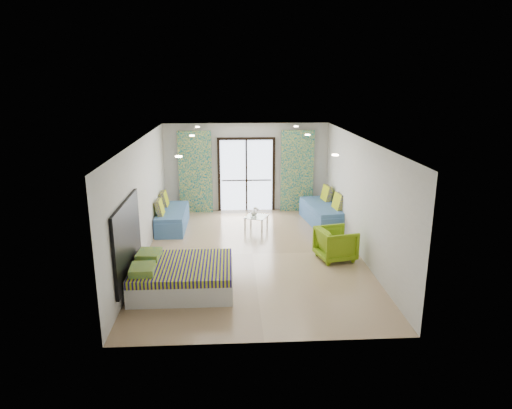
{
  "coord_description": "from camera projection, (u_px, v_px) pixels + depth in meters",
  "views": [
    {
      "loc": [
        -0.49,
        -10.05,
        4.01
      ],
      "look_at": [
        0.1,
        0.21,
        1.15
      ],
      "focal_mm": 32.0,
      "sensor_mm": 36.0,
      "label": 1
    }
  ],
  "objects": [
    {
      "name": "daybed_left",
      "position": [
        172.0,
        218.0,
        12.54
      ],
      "size": [
        0.75,
        1.9,
        0.94
      ],
      "rotation": [
        0.0,
        0.0,
        -0.0
      ],
      "color": "#41699C",
      "rests_on": "floor"
    },
    {
      "name": "curtain_right",
      "position": [
        297.0,
        171.0,
        13.95
      ],
      "size": [
        1.0,
        0.1,
        2.5
      ],
      "primitive_type": "cube",
      "color": "beige",
      "rests_on": "floor"
    },
    {
      "name": "switch_plate",
      "position": [
        139.0,
        220.0,
        9.83
      ],
      "size": [
        0.02,
        0.1,
        0.1
      ],
      "primitive_type": "cube",
      "color": "silver",
      "rests_on": "wall_left"
    },
    {
      "name": "vase",
      "position": [
        254.0,
        213.0,
        12.47
      ],
      "size": [
        0.23,
        0.24,
        0.17
      ],
      "primitive_type": "imported",
      "rotation": [
        0.0,
        0.0,
        0.43
      ],
      "color": "white",
      "rests_on": "coffee_table"
    },
    {
      "name": "wall_right",
      "position": [
        360.0,
        197.0,
        10.54
      ],
      "size": [
        0.01,
        7.5,
        2.7
      ],
      "primitive_type": null,
      "color": "silver",
      "rests_on": "ground"
    },
    {
      "name": "armchair",
      "position": [
        336.0,
        242.0,
        10.35
      ],
      "size": [
        0.9,
        0.93,
        0.81
      ],
      "primitive_type": "imported",
      "rotation": [
        0.0,
        0.0,
        1.8
      ],
      "color": "#79A114",
      "rests_on": "floor"
    },
    {
      "name": "wall_front",
      "position": [
        265.0,
        263.0,
        6.8
      ],
      "size": [
        5.0,
        0.01,
        2.7
      ],
      "primitive_type": null,
      "color": "silver",
      "rests_on": "ground"
    },
    {
      "name": "downlight_a",
      "position": [
        179.0,
        156.0,
        8.05
      ],
      "size": [
        0.12,
        0.12,
        0.02
      ],
      "primitive_type": "cylinder",
      "color": "#FFE0B2",
      "rests_on": "ceiling"
    },
    {
      "name": "balcony_door",
      "position": [
        246.0,
        171.0,
        14.01
      ],
      "size": [
        1.76,
        0.08,
        2.28
      ],
      "color": "black",
      "rests_on": "floor"
    },
    {
      "name": "wall_back",
      "position": [
        246.0,
        167.0,
        14.01
      ],
      "size": [
        5.0,
        0.01,
        2.7
      ],
      "primitive_type": null,
      "color": "silver",
      "rests_on": "ground"
    },
    {
      "name": "downlight_b",
      "position": [
        335.0,
        155.0,
        8.2
      ],
      "size": [
        0.12,
        0.12,
        0.02
      ],
      "primitive_type": "cylinder",
      "color": "#FFE0B2",
      "rests_on": "ceiling"
    },
    {
      "name": "daybed_right",
      "position": [
        323.0,
        213.0,
        12.93
      ],
      "size": [
        1.05,
        2.09,
        0.99
      ],
      "rotation": [
        0.0,
        0.0,
        0.14
      ],
      "color": "#41699C",
      "rests_on": "floor"
    },
    {
      "name": "coffee_table",
      "position": [
        256.0,
        218.0,
        12.44
      ],
      "size": [
        0.72,
        0.72,
        0.64
      ],
      "rotation": [
        0.0,
        0.0,
        -0.38
      ],
      "color": "silver",
      "rests_on": "floor"
    },
    {
      "name": "headboard",
      "position": [
        127.0,
        240.0,
        8.63
      ],
      "size": [
        0.06,
        2.1,
        1.5
      ],
      "primitive_type": "cube",
      "color": "black",
      "rests_on": "floor"
    },
    {
      "name": "curtain_left",
      "position": [
        195.0,
        172.0,
        13.78
      ],
      "size": [
        1.0,
        0.1,
        2.5
      ],
      "primitive_type": "cube",
      "color": "beige",
      "rests_on": "floor"
    },
    {
      "name": "wall_left",
      "position": [
        142.0,
        200.0,
        10.27
      ],
      "size": [
        0.01,
        7.5,
        2.7
      ],
      "primitive_type": null,
      "color": "silver",
      "rests_on": "ground"
    },
    {
      "name": "downlight_f",
      "position": [
        296.0,
        126.0,
        13.01
      ],
      "size": [
        0.12,
        0.12,
        0.02
      ],
      "primitive_type": "cylinder",
      "color": "#FFE0B2",
      "rests_on": "ceiling"
    },
    {
      "name": "ceiling",
      "position": [
        252.0,
        139.0,
        10.04
      ],
      "size": [
        5.0,
        7.5,
        0.01
      ],
      "primitive_type": null,
      "color": "silver",
      "rests_on": "ground"
    },
    {
      "name": "floor",
      "position": [
        252.0,
        254.0,
        10.77
      ],
      "size": [
        5.0,
        7.5,
        0.01
      ],
      "primitive_type": null,
      "color": "#A0815F",
      "rests_on": "ground"
    },
    {
      "name": "downlight_c",
      "position": [
        192.0,
        136.0,
        10.93
      ],
      "size": [
        0.12,
        0.12,
        0.02
      ],
      "primitive_type": "cylinder",
      "color": "#FFE0B2",
      "rests_on": "ceiling"
    },
    {
      "name": "downlight_d",
      "position": [
        308.0,
        135.0,
        11.09
      ],
      "size": [
        0.12,
        0.12,
        0.02
      ],
      "primitive_type": "cylinder",
      "color": "#FFE0B2",
      "rests_on": "ceiling"
    },
    {
      "name": "bed",
      "position": [
        182.0,
        276.0,
        8.89
      ],
      "size": [
        1.93,
        1.58,
        0.67
      ],
      "color": "silver",
      "rests_on": "floor"
    },
    {
      "name": "balcony_rail",
      "position": [
        246.0,
        180.0,
        14.1
      ],
      "size": [
        1.52,
        0.03,
        0.04
      ],
      "primitive_type": "cube",
      "color": "#595451",
      "rests_on": "balcony_door"
    },
    {
      "name": "downlight_e",
      "position": [
        197.0,
        127.0,
        12.86
      ],
      "size": [
        0.12,
        0.12,
        0.02
      ],
      "primitive_type": "cylinder",
      "color": "#FFE0B2",
      "rests_on": "ceiling"
    }
  ]
}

